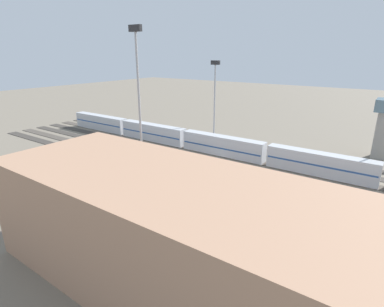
# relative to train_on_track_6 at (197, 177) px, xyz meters

# --- Properties ---
(ground_plane) EXTENTS (400.00, 400.00, 0.00)m
(ground_plane) POSITION_rel_train_on_track_6_xyz_m (5.46, -15.00, -2.01)
(ground_plane) COLOR #756B5B
(track_bed_0) EXTENTS (140.00, 2.80, 0.12)m
(track_bed_0) POSITION_rel_train_on_track_6_xyz_m (5.46, -30.00, -1.95)
(track_bed_0) COLOR #3D3833
(track_bed_0) RESTS_ON ground_plane
(track_bed_1) EXTENTS (140.00, 2.80, 0.12)m
(track_bed_1) POSITION_rel_train_on_track_6_xyz_m (5.46, -25.00, -1.95)
(track_bed_1) COLOR #3D3833
(track_bed_1) RESTS_ON ground_plane
(track_bed_2) EXTENTS (140.00, 2.80, 0.12)m
(track_bed_2) POSITION_rel_train_on_track_6_xyz_m (5.46, -20.00, -1.95)
(track_bed_2) COLOR #4C443D
(track_bed_2) RESTS_ON ground_plane
(track_bed_3) EXTENTS (140.00, 2.80, 0.12)m
(track_bed_3) POSITION_rel_train_on_track_6_xyz_m (5.46, -15.00, -1.95)
(track_bed_3) COLOR #3D3833
(track_bed_3) RESTS_ON ground_plane
(track_bed_4) EXTENTS (140.00, 2.80, 0.12)m
(track_bed_4) POSITION_rel_train_on_track_6_xyz_m (5.46, -10.00, -1.95)
(track_bed_4) COLOR #3D3833
(track_bed_4) RESTS_ON ground_plane
(track_bed_5) EXTENTS (140.00, 2.80, 0.12)m
(track_bed_5) POSITION_rel_train_on_track_6_xyz_m (5.46, -5.00, -1.95)
(track_bed_5) COLOR #4C443D
(track_bed_5) RESTS_ON ground_plane
(track_bed_6) EXTENTS (140.00, 2.80, 0.12)m
(track_bed_6) POSITION_rel_train_on_track_6_xyz_m (5.46, -0.00, -1.95)
(track_bed_6) COLOR #3D3833
(track_bed_6) RESTS_ON ground_plane
(train_on_track_6) EXTENTS (71.40, 3.06, 3.80)m
(train_on_track_6) POSITION_rel_train_on_track_6_xyz_m (0.00, 0.00, 0.00)
(train_on_track_6) COLOR #B7BABF
(train_on_track_6) RESTS_ON ground_plane
(train_on_track_2) EXTENTS (119.80, 3.06, 5.00)m
(train_on_track_2) POSITION_rel_train_on_track_6_xyz_m (5.44, -20.00, 0.59)
(train_on_track_2) COLOR silver
(train_on_track_2) RESTS_ON ground_plane
(light_mast_1) EXTENTS (2.80, 0.70, 30.39)m
(light_mast_1) POSITION_rel_train_on_track_6_xyz_m (10.94, 3.92, 17.05)
(light_mast_1) COLOR #9EA0A5
(light_mast_1) RESTS_ON ground_plane
(light_mast_2) EXTENTS (2.80, 0.70, 23.51)m
(light_mast_2) POSITION_rel_train_on_track_6_xyz_m (15.54, -32.40, 13.28)
(light_mast_2) COLOR #9EA0A5
(light_mast_2) RESTS_ON ground_plane
(maintenance_shed) EXTENTS (46.23, 16.84, 13.14)m
(maintenance_shed) POSITION_rel_train_on_track_6_xyz_m (-14.03, 24.07, 4.55)
(maintenance_shed) COLOR tan
(maintenance_shed) RESTS_ON ground_plane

